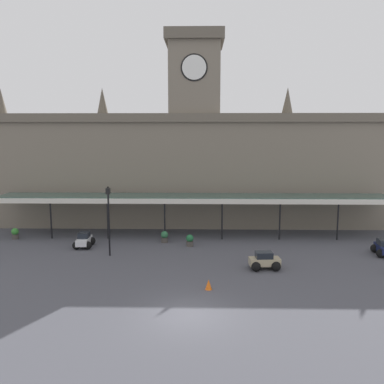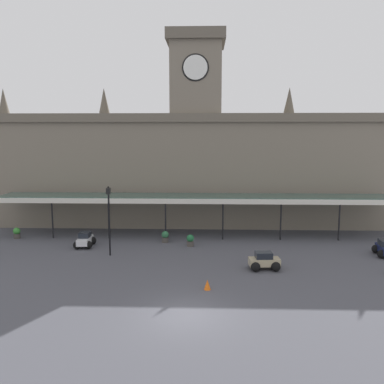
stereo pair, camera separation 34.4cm
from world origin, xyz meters
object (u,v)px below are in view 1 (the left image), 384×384
Objects in this scene: car_white_sedan at (84,241)px; planter_by_canopy at (165,237)px; car_navy_sedan at (384,249)px; traffic_cone at (209,285)px; victorian_lamppost at (109,213)px; planter_near_kerb at (15,233)px; planter_forecourt_centre at (190,240)px; car_beige_sedan at (264,262)px.

car_white_sedan reaches higher than planter_by_canopy.
car_navy_sedan and car_white_sedan have the same top height.
planter_by_canopy is at bearing 108.70° from traffic_cone.
car_white_sedan is 0.40× the size of victorian_lamppost.
planter_near_kerb is 1.00× the size of planter_by_canopy.
planter_near_kerb is 1.00× the size of planter_forecourt_centre.
planter_near_kerb is 15.32m from planter_forecourt_centre.
planter_by_canopy and planter_forecourt_centre have the same top height.
car_white_sedan is at bearing -166.52° from planter_by_canopy.
traffic_cone is (-13.28, -7.05, -0.21)m from car_navy_sedan.
car_white_sedan is at bearing 138.22° from traffic_cone.
planter_near_kerb is at bearing 176.33° from planter_by_canopy.
car_navy_sedan is 3.60× the size of traffic_cone.
car_white_sedan is 8.51m from planter_forecourt_centre.
car_navy_sedan is at bearing -11.02° from planter_by_canopy.
traffic_cone is 19.94m from planter_near_kerb.
car_white_sedan is 7.10m from planter_near_kerb.
planter_by_canopy reaches higher than traffic_cone.
traffic_cone is at bearing -135.92° from car_beige_sedan.
planter_forecourt_centre is (-14.62, 2.13, -0.01)m from car_navy_sedan.
traffic_cone is (-3.82, -3.70, -0.21)m from car_beige_sedan.
car_beige_sedan is 1.02× the size of car_white_sedan.
victorian_lamppost is 5.44× the size of planter_by_canopy.
victorian_lamppost is 10.72m from planter_near_kerb.
victorian_lamppost reaches higher than planter_near_kerb.
planter_by_canopy is at bearing 168.98° from car_navy_sedan.
planter_near_kerb is (-6.69, 2.36, -0.01)m from car_white_sedan.
car_beige_sedan is 10.03m from car_navy_sedan.
car_white_sedan is (-13.66, 5.09, 0.00)m from car_beige_sedan.
planter_forecourt_centre is (-5.16, 5.48, -0.01)m from car_beige_sedan.
victorian_lamppost is at bearing -41.39° from car_white_sedan.
planter_by_canopy is (3.77, 3.80, -2.73)m from victorian_lamppost.
planter_by_canopy is at bearing 152.25° from planter_forecourt_centre.
traffic_cone is 0.62× the size of planter_near_kerb.
planter_by_canopy is (-7.31, 6.61, -0.01)m from car_beige_sedan.
victorian_lamppost is 6.01m from planter_by_canopy.
car_beige_sedan is 3.57× the size of traffic_cone.
victorian_lamppost is 10.18m from traffic_cone.
car_beige_sedan is 2.20× the size of planter_forecourt_centre.
car_beige_sedan is at bearing -14.23° from victorian_lamppost.
car_white_sedan is 3.52× the size of traffic_cone.
car_beige_sedan reaches higher than planter_forecourt_centre.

